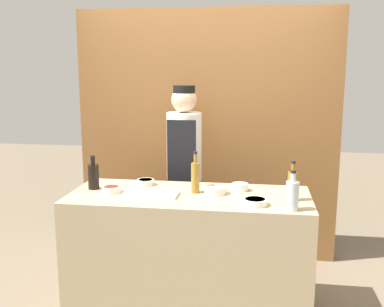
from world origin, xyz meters
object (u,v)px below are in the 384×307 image
(sauce_bowl_yellow, at_px, (146,182))
(bottle_vinegar, at_px, (195,177))
(sauce_bowl_red, at_px, (111,189))
(chef_center, at_px, (184,170))
(sauce_bowl_purple, at_px, (215,190))
(bottle_clear, at_px, (292,195))
(bottle_soy, at_px, (93,176))
(sauce_bowl_brown, at_px, (240,187))
(bottle_amber, at_px, (292,185))
(cutting_board, at_px, (151,194))
(sauce_bowl_white, at_px, (255,202))

(sauce_bowl_yellow, xyz_separation_m, bottle_vinegar, (0.43, -0.17, 0.10))
(sauce_bowl_red, distance_m, chef_center, 0.89)
(sauce_bowl_purple, relative_size, bottle_clear, 0.60)
(sauce_bowl_yellow, distance_m, bottle_vinegar, 0.47)
(sauce_bowl_purple, xyz_separation_m, sauce_bowl_red, (-0.78, -0.08, -0.00))
(sauce_bowl_red, relative_size, bottle_soy, 0.52)
(sauce_bowl_red, relative_size, sauce_bowl_yellow, 1.00)
(sauce_bowl_yellow, height_order, bottle_vinegar, bottle_vinegar)
(sauce_bowl_brown, xyz_separation_m, bottle_amber, (0.37, -0.20, 0.08))
(cutting_board, bearing_deg, sauce_bowl_purple, 14.22)
(sauce_bowl_red, distance_m, bottle_amber, 1.33)
(bottle_vinegar, bearing_deg, sauce_bowl_red, -171.82)
(sauce_bowl_yellow, relative_size, bottle_soy, 0.52)
(sauce_bowl_yellow, bearing_deg, sauce_bowl_red, -127.83)
(bottle_soy, bearing_deg, sauce_bowl_red, -26.20)
(bottle_clear, height_order, bottle_amber, bottle_amber)
(bottle_amber, relative_size, bottle_vinegar, 0.90)
(cutting_board, height_order, bottle_vinegar, bottle_vinegar)
(sauce_bowl_purple, bearing_deg, bottle_vinegar, 177.00)
(sauce_bowl_purple, height_order, bottle_soy, bottle_soy)
(bottle_amber, bearing_deg, sauce_bowl_yellow, 166.81)
(sauce_bowl_white, bearing_deg, sauce_bowl_brown, 108.57)
(sauce_bowl_red, relative_size, sauce_bowl_brown, 1.10)
(bottle_soy, relative_size, bottle_amber, 0.93)
(sauce_bowl_red, bearing_deg, sauce_bowl_brown, 11.55)
(bottle_clear, bearing_deg, bottle_soy, 167.92)
(sauce_bowl_yellow, relative_size, cutting_board, 0.35)
(sauce_bowl_yellow, bearing_deg, bottle_amber, -13.19)
(chef_center, bearing_deg, bottle_amber, -41.27)
(sauce_bowl_yellow, height_order, bottle_clear, bottle_clear)
(sauce_bowl_white, xyz_separation_m, bottle_clear, (0.24, -0.08, 0.08))
(sauce_bowl_purple, height_order, bottle_vinegar, bottle_vinegar)
(bottle_soy, distance_m, chef_center, 0.92)
(sauce_bowl_red, height_order, chef_center, chef_center)
(sauce_bowl_white, height_order, bottle_amber, bottle_amber)
(sauce_bowl_yellow, distance_m, bottle_soy, 0.41)
(bottle_amber, height_order, bottle_vinegar, bottle_vinegar)
(cutting_board, bearing_deg, bottle_vinegar, 21.82)
(sauce_bowl_yellow, height_order, sauce_bowl_brown, sauce_bowl_brown)
(sauce_bowl_purple, distance_m, sauce_bowl_brown, 0.21)
(sauce_bowl_purple, relative_size, bottle_amber, 0.57)
(sauce_bowl_white, distance_m, bottle_soy, 1.26)
(sauce_bowl_purple, bearing_deg, sauce_bowl_white, -38.92)
(sauce_bowl_purple, xyz_separation_m, bottle_vinegar, (-0.15, 0.01, 0.09))
(sauce_bowl_red, xyz_separation_m, bottle_clear, (1.31, -0.23, 0.08))
(sauce_bowl_yellow, relative_size, bottle_amber, 0.49)
(bottle_vinegar, xyz_separation_m, chef_center, (-0.20, 0.69, -0.11))
(bottle_vinegar, bearing_deg, chef_center, 105.93)
(cutting_board, bearing_deg, sauce_bowl_red, 173.42)
(sauce_bowl_purple, relative_size, bottle_soy, 0.61)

